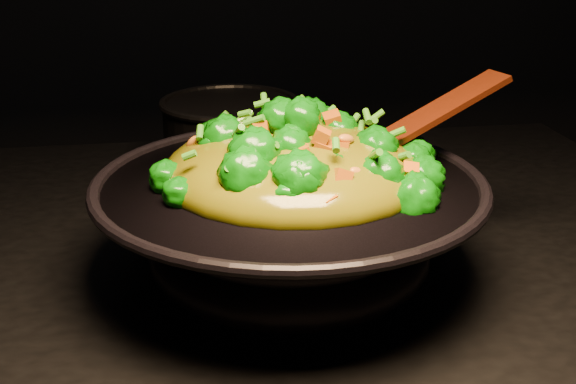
{
  "coord_description": "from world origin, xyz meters",
  "views": [
    {
      "loc": [
        -0.1,
        -0.81,
        1.29
      ],
      "look_at": [
        0.02,
        -0.09,
        1.0
      ],
      "focal_mm": 45.0,
      "sensor_mm": 36.0,
      "label": 1
    }
  ],
  "objects": [
    {
      "name": "wok",
      "position": [
        0.02,
        -0.1,
        0.96
      ],
      "size": [
        0.42,
        0.42,
        0.11
      ],
      "primitive_type": null,
      "rotation": [
        0.0,
        0.0,
        -0.02
      ],
      "color": "black",
      "rests_on": "stovetop"
    },
    {
      "name": "spatula",
      "position": [
        0.15,
        -0.06,
        1.06
      ],
      "size": [
        0.25,
        0.1,
        0.11
      ],
      "primitive_type": "cube",
      "rotation": [
        0.0,
        -0.38,
        0.26
      ],
      "color": "#3A1B09",
      "rests_on": "wok"
    },
    {
      "name": "back_pot",
      "position": [
        -0.02,
        0.27,
        0.96
      ],
      "size": [
        0.27,
        0.27,
        0.12
      ],
      "primitive_type": "cylinder",
      "rotation": [
        0.0,
        0.0,
        0.42
      ],
      "color": "black",
      "rests_on": "stovetop"
    },
    {
      "name": "stir_fry",
      "position": [
        0.03,
        -0.08,
        1.06
      ],
      "size": [
        0.32,
        0.32,
        0.1
      ],
      "primitive_type": null,
      "rotation": [
        0.0,
        0.0,
        -0.12
      ],
      "color": "#0B6307",
      "rests_on": "wok"
    }
  ]
}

